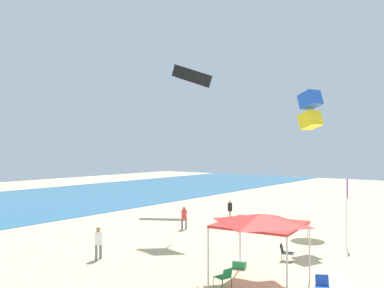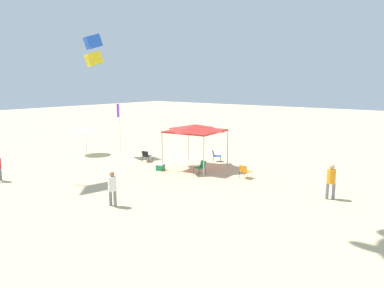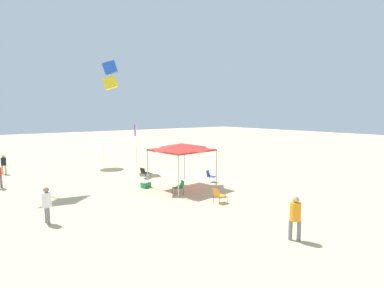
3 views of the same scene
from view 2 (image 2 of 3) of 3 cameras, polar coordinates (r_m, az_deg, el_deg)
ground at (r=26.22m, az=-0.29°, el=-2.80°), size 120.00×120.00×0.10m
canopy_tent at (r=23.62m, az=0.58°, el=2.50°), size 3.50×3.60×2.92m
beach_umbrella at (r=29.49m, az=-16.39°, el=2.30°), size 2.05×2.05×2.26m
folding_chair_left_of_tent at (r=26.05m, az=-7.17°, el=-1.78°), size 0.66×0.73×0.82m
folding_chair_right_of_tent at (r=21.66m, az=8.31°, el=-4.17°), size 0.58×0.66×0.82m
folding_chair_near_cooler at (r=22.52m, az=1.42°, el=-3.53°), size 0.65×0.73×0.82m
folding_chair_facing_ocean at (r=26.08m, az=3.73°, el=-1.71°), size 0.80×0.76×0.82m
cooler_box at (r=23.59m, az=-4.99°, el=-3.63°), size 0.57×0.71×0.40m
banner_flag at (r=30.30m, az=-11.35°, el=3.37°), size 0.36×0.06×3.98m
person_kite_handler at (r=18.82m, az=21.03°, el=-5.13°), size 0.41×0.41×1.74m
person_near_umbrella at (r=16.98m, az=-12.42°, el=-6.46°), size 0.44×0.39×1.65m
kite_box_blue at (r=28.97m, az=-15.27°, el=14.01°), size 1.39×1.52×2.40m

